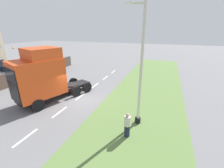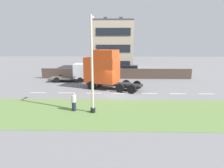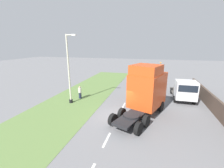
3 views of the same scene
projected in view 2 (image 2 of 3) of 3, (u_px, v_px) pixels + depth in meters
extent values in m
plane|color=slate|center=(115.00, 93.00, 21.38)|extent=(120.00, 120.00, 0.00)
cube|color=#607F42|center=(115.00, 112.00, 15.52)|extent=(7.00, 44.00, 0.01)
cube|color=white|center=(206.00, 94.00, 21.10)|extent=(0.16, 1.80, 0.00)
cube|color=white|center=(178.00, 94.00, 21.19)|extent=(0.16, 1.80, 0.00)
cube|color=white|center=(150.00, 93.00, 21.27)|extent=(0.16, 1.80, 0.00)
cube|color=white|center=(121.00, 93.00, 21.36)|extent=(0.16, 1.80, 0.00)
cube|color=white|center=(94.00, 93.00, 21.45)|extent=(0.16, 1.80, 0.00)
cube|color=white|center=(66.00, 93.00, 21.53)|extent=(0.16, 1.80, 0.00)
cube|color=white|center=(38.00, 93.00, 21.62)|extent=(0.16, 1.80, 0.00)
cube|color=#4C3D33|center=(116.00, 74.00, 29.99)|extent=(0.25, 24.00, 1.63)
cube|color=#C1B293|center=(114.00, 48.00, 38.05)|extent=(11.10, 7.03, 9.38)
cube|color=#1E232D|center=(113.00, 65.00, 33.20)|extent=(0.08, 5.97, 1.31)
cube|color=#1E232D|center=(113.00, 48.00, 32.59)|extent=(0.08, 5.97, 1.31)
cube|color=#1E232D|center=(113.00, 32.00, 31.99)|extent=(0.08, 5.97, 1.31)
cube|color=#47474C|center=(114.00, 23.00, 37.02)|extent=(11.10, 7.03, 0.30)
cube|color=#47474C|center=(105.00, 20.00, 38.00)|extent=(0.70, 0.70, 1.10)
cube|color=#47474C|center=(121.00, 20.00, 37.91)|extent=(0.70, 0.70, 1.10)
cube|color=black|center=(114.00, 84.00, 23.14)|extent=(3.81, 7.09, 0.24)
cube|color=#DB4719|center=(102.00, 70.00, 23.37)|extent=(3.77, 4.53, 3.13)
cube|color=black|center=(88.00, 74.00, 24.25)|extent=(2.06, 0.83, 1.75)
cube|color=black|center=(88.00, 64.00, 23.95)|extent=(2.18, 0.87, 1.00)
cube|color=#DB4719|center=(106.00, 54.00, 22.73)|extent=(3.17, 3.22, 0.90)
sphere|color=orange|center=(96.00, 49.00, 23.90)|extent=(0.14, 0.14, 0.14)
cylinder|color=black|center=(126.00, 84.00, 22.52)|extent=(1.82, 1.82, 0.12)
cylinder|color=black|center=(92.00, 85.00, 23.02)|extent=(0.67, 1.09, 1.04)
cylinder|color=black|center=(100.00, 82.00, 25.16)|extent=(0.67, 1.09, 1.04)
cylinder|color=black|center=(120.00, 88.00, 21.65)|extent=(0.67, 1.09, 1.04)
cylinder|color=black|center=(126.00, 84.00, 23.79)|extent=(0.67, 1.09, 1.04)
cylinder|color=black|center=(132.00, 89.00, 21.13)|extent=(0.67, 1.09, 1.04)
cylinder|color=black|center=(137.00, 85.00, 23.27)|extent=(0.67, 1.09, 1.04)
cube|color=silver|center=(81.00, 71.00, 27.68)|extent=(2.23, 2.01, 2.06)
cube|color=black|center=(88.00, 68.00, 27.58)|extent=(1.95, 0.06, 0.74)
cube|color=#4C4742|center=(63.00, 78.00, 27.97)|extent=(2.25, 3.71, 0.18)
cube|color=#4C4742|center=(74.00, 73.00, 27.77)|extent=(2.21, 0.12, 1.44)
cylinder|color=black|center=(83.00, 77.00, 28.94)|extent=(0.25, 0.80, 0.80)
cylinder|color=black|center=(80.00, 80.00, 26.94)|extent=(0.25, 0.80, 0.80)
cylinder|color=black|center=(61.00, 77.00, 29.00)|extent=(0.25, 0.80, 0.80)
cylinder|color=black|center=(57.00, 80.00, 27.00)|extent=(0.25, 0.80, 0.80)
cube|color=silver|center=(129.00, 72.00, 31.65)|extent=(2.10, 4.71, 1.02)
cube|color=black|center=(130.00, 67.00, 31.46)|extent=(1.69, 2.63, 0.68)
cylinder|color=black|center=(120.00, 76.00, 31.07)|extent=(0.24, 0.65, 0.64)
cylinder|color=black|center=(121.00, 74.00, 32.72)|extent=(0.24, 0.65, 0.64)
cylinder|color=black|center=(138.00, 76.00, 30.79)|extent=(0.24, 0.65, 0.64)
cylinder|color=black|center=(138.00, 74.00, 32.44)|extent=(0.24, 0.65, 0.64)
cylinder|color=black|center=(93.00, 110.00, 15.40)|extent=(0.40, 0.40, 0.40)
cylinder|color=beige|center=(92.00, 66.00, 14.62)|extent=(0.18, 0.18, 7.68)
cylinder|color=beige|center=(92.00, 17.00, 14.26)|extent=(0.90, 0.13, 0.13)
cube|color=silver|center=(92.00, 17.00, 14.70)|extent=(0.44, 0.20, 0.16)
cylinder|color=#1E233D|center=(74.00, 106.00, 15.75)|extent=(0.34, 0.34, 0.78)
cylinder|color=beige|center=(74.00, 98.00, 15.60)|extent=(0.39, 0.39, 0.62)
sphere|color=tan|center=(73.00, 94.00, 15.51)|extent=(0.21, 0.21, 0.21)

